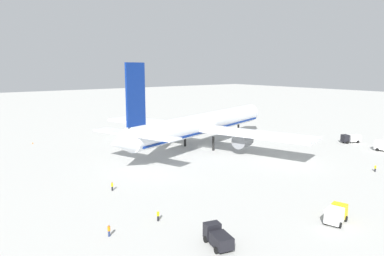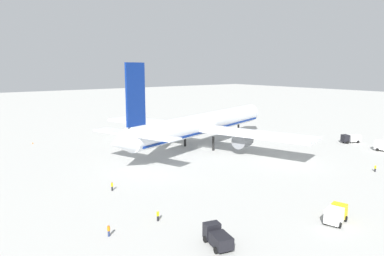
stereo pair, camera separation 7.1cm
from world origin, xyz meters
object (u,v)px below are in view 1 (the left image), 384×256
Objects in this scene: airliner at (202,124)px; ground_worker_0 at (112,186)px; ground_worker_3 at (158,216)px; traffic_cone_1 at (33,143)px; service_truck_1 at (351,138)px; ground_worker_1 at (375,168)px; service_truck_3 at (218,237)px; service_truck_0 at (336,214)px; baggage_cart_1 at (230,119)px; ground_worker_2 at (109,230)px; traffic_cone_0 at (112,130)px.

ground_worker_0 is (-38.25, -19.55, -6.10)m from airliner.
airliner is 40.75× the size of ground_worker_3.
airliner reaches higher than traffic_cone_1.
airliner is 43.39m from ground_worker_0.
service_truck_1 reaches higher than ground_worker_1.
airliner is at bearing -42.36° from traffic_cone_1.
ground_worker_0 is (-1.96, 29.15, -0.41)m from service_truck_3.
airliner is at bearing 72.74° from service_truck_0.
baggage_cart_1 is 116.46m from ground_worker_2.
service_truck_3 reaches higher than ground_worker_1.
service_truck_0 is at bearing -107.26° from airliner.
ground_worker_1 reaches higher than baggage_cart_1.
ground_worker_0 is at bearing -114.66° from traffic_cone_0.
service_truck_0 reaches higher than ground_worker_0.
ground_worker_0 is at bearing 93.84° from service_truck_3.
ground_worker_0 reaches higher than baggage_cart_1.
service_truck_1 is at bearing 9.58° from ground_worker_3.
service_truck_3 is 11.88m from ground_worker_3.
baggage_cart_1 is (44.16, 35.36, -6.27)m from airliner.
service_truck_3 reaches higher than ground_worker_2.
traffic_cone_1 is at bearing -167.57° from traffic_cone_0.
baggage_cart_1 is 2.14× the size of ground_worker_1.
airliner is at bearing 109.85° from ground_worker_1.
traffic_cone_0 is (26.69, 91.55, -1.04)m from service_truck_3.
ground_worker_2 is 8.36m from ground_worker_3.
service_truck_0 is (-16.87, -54.27, -5.53)m from airliner.
ground_worker_3 is at bearing -109.90° from traffic_cone_0.
service_truck_0 is at bearing -162.96° from ground_worker_1.
service_truck_1 reaches higher than service_truck_3.
service_truck_0 is 34.49m from ground_worker_2.
service_truck_1 is 84.10m from traffic_cone_0.
ground_worker_2 is at bearing -141.41° from baggage_cart_1.
ground_worker_1 is 0.92× the size of ground_worker_3.
ground_worker_1 is (52.25, 4.50, -0.49)m from service_truck_3.
ground_worker_0 is (-82.41, -54.91, 0.17)m from baggage_cart_1.
airliner is at bearing -77.37° from traffic_cone_0.
traffic_cone_0 is at bearing 85.72° from service_truck_0.
service_truck_1 is at bearing -29.05° from airliner.
airliner is 57.10m from service_truck_0.
ground_worker_2 is at bearing 173.70° from ground_worker_1.
traffic_cone_1 is (-83.88, 0.86, -0.46)m from baggage_cart_1.
ground_worker_0 is 17.49m from ground_worker_3.
ground_worker_3 reaches higher than ground_worker_1.
airliner is 131.18× the size of traffic_cone_1.
service_truck_1 is (59.03, 30.85, 0.01)m from service_truck_0.
service_truck_1 is at bearing -36.06° from traffic_cone_1.
service_truck_0 reaches higher than service_truck_3.
service_truck_3 reaches higher than ground_worker_0.
ground_worker_1 is at bearing -7.50° from ground_worker_3.
traffic_cone_1 is (-22.85, 90.48, -1.20)m from service_truck_0.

